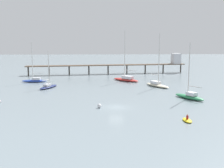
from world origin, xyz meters
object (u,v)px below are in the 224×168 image
Objects in this scene: sailboat_blue at (35,80)px; mooring_buoy_outer at (0,101)px; dinghy_yellow at (187,120)px; sailboat_cream at (157,84)px; mooring_buoy_far at (49,83)px; pier at (134,63)px; sailboat_green at (190,96)px; sailboat_red at (126,78)px; sailboat_navy at (48,86)px; mooring_buoy_inner at (99,106)px.

sailboat_blue is 22.95× the size of mooring_buoy_outer.
sailboat_blue is 53.29m from dinghy_yellow.
sailboat_cream is 20.91× the size of mooring_buoy_far.
pier is 22.39× the size of dinghy_yellow.
pier is 47.62m from sailboat_green.
dinghy_yellow is 36.54m from mooring_buoy_outer.
sailboat_blue reaches higher than pier.
sailboat_red is 43.31m from dinghy_yellow.
sailboat_green is at bearing 2.78° from mooring_buoy_outer.
sailboat_navy reaches higher than mooring_buoy_inner.
sailboat_red reaches higher than dinghy_yellow.
sailboat_navy is at bearing -177.72° from sailboat_cream.
sailboat_green reaches higher than sailboat_blue.
sailboat_cream is (-3.66, 16.19, 0.02)m from sailboat_green.
mooring_buoy_inner is (13.46, -22.16, -0.19)m from sailboat_navy.
sailboat_cream reaches higher than sailboat_blue.
mooring_buoy_far is (4.95, -4.32, -0.40)m from sailboat_blue.
sailboat_navy is (-26.42, -32.06, -3.37)m from pier.
sailboat_green is 17.61× the size of mooring_buoy_far.
sailboat_red reaches higher than sailboat_blue.
sailboat_blue is at bearing 88.90° from mooring_buoy_outer.
sailboat_navy is at bearing -129.50° from pier.
mooring_buoy_inner is (14.52, -28.32, 0.05)m from mooring_buoy_far.
sailboat_green reaches higher than dinghy_yellow.
sailboat_green is 20.53m from mooring_buoy_inner.
pier is at bearing 90.57° from dinghy_yellow.
pier is 39.09m from sailboat_blue.
sailboat_red is 34.81m from mooring_buoy_inner.
sailboat_green is (6.28, -47.09, -3.22)m from pier.
sailboat_blue is at bearing 165.09° from sailboat_cream.
sailboat_cream reaches higher than pier.
sailboat_red reaches higher than sailboat_cream.
pier reaches higher than dinghy_yellow.
sailboat_red is 19.44× the size of mooring_buoy_inner.
sailboat_navy is at bearing -80.18° from mooring_buoy_far.
pier is 3.91× the size of sailboat_red.
sailboat_red is at bearing 76.44° from mooring_buoy_inner.
sailboat_cream reaches higher than dinghy_yellow.
mooring_buoy_inner reaches higher than mooring_buoy_far.
pier is at bearing 94.84° from sailboat_cream.
mooring_buoy_far is (-1.07, 6.16, -0.24)m from sailboat_navy.
mooring_buoy_inner is (20.00, -5.22, 0.13)m from mooring_buoy_outer.
sailboat_red is 22.52× the size of mooring_buoy_far.
dinghy_yellow is 3.93× the size of mooring_buoy_far.
sailboat_cream reaches higher than mooring_buoy_outer.
dinghy_yellow is at bearing -53.10° from mooring_buoy_far.
sailboat_green is 39.88m from mooring_buoy_far.
mooring_buoy_inner is (19.47, -32.64, -0.34)m from sailboat_blue.
dinghy_yellow is at bearing -82.79° from sailboat_red.
sailboat_red is 12.88m from sailboat_cream.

